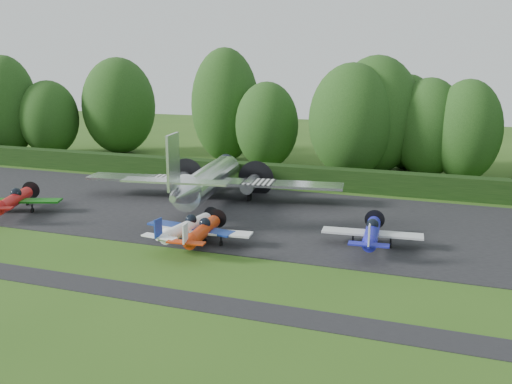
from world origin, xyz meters
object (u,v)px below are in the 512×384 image
(transport_plane, at_px, (207,180))
(light_plane_white, at_px, (187,227))
(light_plane_orange, at_px, (203,231))
(light_plane_blue, at_px, (372,233))
(light_plane_red, at_px, (14,200))

(transport_plane, relative_size, light_plane_white, 3.36)
(transport_plane, relative_size, light_plane_orange, 3.38)
(light_plane_white, height_order, light_plane_blue, light_plane_blue)
(transport_plane, distance_m, light_plane_orange, 11.22)
(transport_plane, xyz_separation_m, light_plane_orange, (4.39, -10.28, -0.99))
(transport_plane, xyz_separation_m, light_plane_white, (3.05, -9.87, -0.99))
(light_plane_white, xyz_separation_m, light_plane_orange, (1.33, -0.41, -0.01))
(light_plane_orange, xyz_separation_m, light_plane_blue, (10.39, 3.30, 0.03))
(light_plane_red, height_order, light_plane_white, light_plane_red)
(transport_plane, relative_size, light_plane_blue, 3.30)
(transport_plane, height_order, light_plane_blue, transport_plane)
(light_plane_red, bearing_deg, transport_plane, 52.26)
(transport_plane, height_order, light_plane_white, transport_plane)
(light_plane_blue, bearing_deg, light_plane_orange, -157.25)
(light_plane_white, bearing_deg, transport_plane, 99.94)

